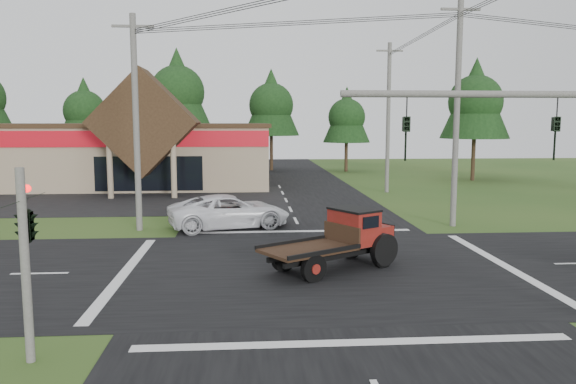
{
  "coord_description": "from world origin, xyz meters",
  "views": [
    {
      "loc": [
        -2.55,
        -19.97,
        5.39
      ],
      "look_at": [
        -0.77,
        5.25,
        2.2
      ],
      "focal_mm": 35.0,
      "sensor_mm": 36.0,
      "label": 1
    }
  ],
  "objects": [
    {
      "name": "tree_row_b",
      "position": [
        -20.0,
        42.0,
        6.7
      ],
      "size": [
        5.6,
        5.6,
        10.1
      ],
      "color": "#332316",
      "rests_on": "ground"
    },
    {
      "name": "ground",
      "position": [
        0.0,
        0.0,
        0.0
      ],
      "size": [
        120.0,
        120.0,
        0.0
      ],
      "primitive_type": "plane",
      "color": "#2C4E1B",
      "rests_on": "ground"
    },
    {
      "name": "tree_row_c",
      "position": [
        -10.0,
        41.0,
        8.72
      ],
      "size": [
        7.28,
        7.28,
        13.13
      ],
      "color": "#332316",
      "rests_on": "ground"
    },
    {
      "name": "tree_side_ne",
      "position": [
        18.0,
        30.0,
        7.38
      ],
      "size": [
        6.16,
        6.16,
        11.11
      ],
      "color": "#332316",
      "rests_on": "ground"
    },
    {
      "name": "parking_apron",
      "position": [
        -14.0,
        19.0,
        0.01
      ],
      "size": [
        28.0,
        14.0,
        0.02
      ],
      "primitive_type": "cube",
      "color": "black",
      "rests_on": "ground"
    },
    {
      "name": "tree_row_e",
      "position": [
        8.0,
        40.0,
        6.03
      ],
      "size": [
        5.04,
        5.04,
        9.09
      ],
      "color": "#332316",
      "rests_on": "ground"
    },
    {
      "name": "tree_row_d",
      "position": [
        0.0,
        42.0,
        7.38
      ],
      "size": [
        6.16,
        6.16,
        11.11
      ],
      "color": "#332316",
      "rests_on": "ground"
    },
    {
      "name": "utility_pole_nw",
      "position": [
        -8.0,
        8.0,
        5.39
      ],
      "size": [
        2.0,
        0.3,
        10.5
      ],
      "color": "#595651",
      "rests_on": "ground"
    },
    {
      "name": "road_ew",
      "position": [
        0.0,
        0.0,
        0.01
      ],
      "size": [
        120.0,
        12.0,
        0.02
      ],
      "primitive_type": "cube",
      "color": "black",
      "rests_on": "ground"
    },
    {
      "name": "traffic_signal_corner",
      "position": [
        -7.5,
        -7.32,
        3.52
      ],
      "size": [
        0.53,
        2.48,
        4.4
      ],
      "color": "#595651",
      "rests_on": "ground"
    },
    {
      "name": "road_ns",
      "position": [
        0.0,
        0.0,
        0.01
      ],
      "size": [
        12.0,
        120.0,
        0.02
      ],
      "primitive_type": "cube",
      "color": "black",
      "rests_on": "ground"
    },
    {
      "name": "utility_pole_ne",
      "position": [
        8.0,
        8.0,
        5.89
      ],
      "size": [
        2.0,
        0.3,
        11.5
      ],
      "color": "#595651",
      "rests_on": "ground"
    },
    {
      "name": "white_pickup",
      "position": [
        -3.54,
        8.27,
        0.85
      ],
      "size": [
        6.66,
        4.38,
        1.7
      ],
      "primitive_type": "imported",
      "rotation": [
        0.0,
        0.0,
        1.85
      ],
      "color": "white",
      "rests_on": "ground"
    },
    {
      "name": "cvs_building",
      "position": [
        -15.7,
        29.57,
        2.78
      ],
      "size": [
        30.4,
        18.2,
        9.19
      ],
      "color": "gray",
      "rests_on": "ground"
    },
    {
      "name": "antique_flatbed_truck",
      "position": [
        0.46,
        -0.17,
        1.11
      ],
      "size": [
        5.57,
        4.52,
        2.22
      ],
      "primitive_type": null,
      "rotation": [
        0.0,
        0.0,
        -1.01
      ],
      "color": "#60160D",
      "rests_on": "ground"
    },
    {
      "name": "utility_pole_n",
      "position": [
        8.0,
        22.0,
        5.74
      ],
      "size": [
        2.0,
        0.3,
        11.2
      ],
      "color": "#595651",
      "rests_on": "ground"
    }
  ]
}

